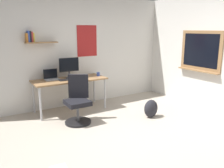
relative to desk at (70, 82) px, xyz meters
name	(u,v)px	position (x,y,z in m)	size (l,w,h in m)	color
ground_plane	(136,141)	(0.34, -2.04, -0.67)	(5.20, 5.20, 0.00)	#ADA393
wall_back	(75,52)	(0.33, 0.41, 0.63)	(5.00, 0.30, 2.60)	silver
desk	(70,82)	(0.00, 0.00, 0.00)	(1.62, 0.66, 0.74)	#997047
office_chair	(78,103)	(-0.13, -0.74, -0.26)	(0.55, 0.57, 0.95)	black
laptop	(51,77)	(-0.37, 0.16, 0.12)	(0.31, 0.21, 0.23)	#ADAFB5
monitor_primary	(69,66)	(0.04, 0.11, 0.34)	(0.46, 0.17, 0.46)	#38383D
keyboard	(68,80)	(-0.08, -0.08, 0.08)	(0.37, 0.13, 0.02)	black
computer_mouse	(79,78)	(0.20, -0.08, 0.08)	(0.10, 0.06, 0.03)	#262628
coffee_mug	(98,74)	(0.71, -0.03, 0.11)	(0.08, 0.08, 0.09)	#334CA5
backpack	(151,109)	(1.28, -1.30, -0.48)	(0.32, 0.22, 0.38)	#232328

